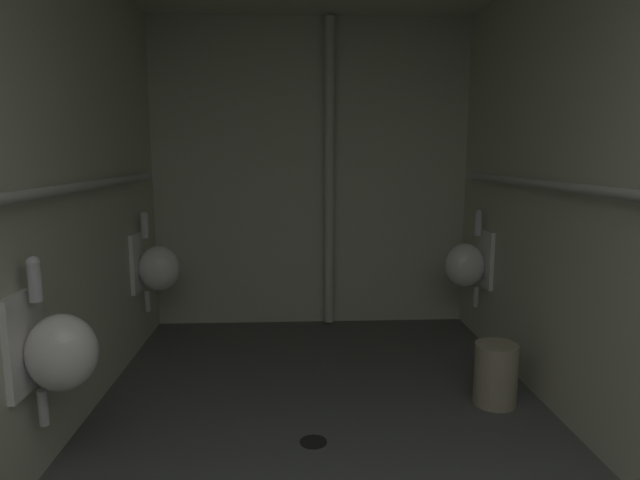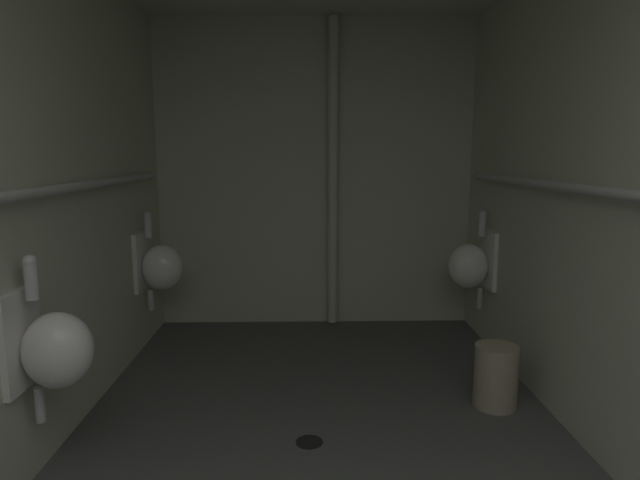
# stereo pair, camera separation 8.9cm
# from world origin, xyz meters

# --- Properties ---
(floor) EXTENTS (2.77, 4.64, 0.08)m
(floor) POSITION_xyz_m (0.00, 2.26, -0.04)
(floor) COLOR #4C4F4C
(floor) RESTS_ON ground
(wall_left) EXTENTS (0.06, 4.64, 2.57)m
(wall_left) POSITION_xyz_m (-1.35, 2.26, 1.28)
(wall_left) COLOR beige
(wall_left) RESTS_ON ground
(wall_right) EXTENTS (0.06, 4.64, 2.57)m
(wall_right) POSITION_xyz_m (1.35, 2.26, 1.28)
(wall_right) COLOR beige
(wall_right) RESTS_ON ground
(wall_back) EXTENTS (2.77, 0.06, 2.57)m
(wall_back) POSITION_xyz_m (0.00, 4.55, 1.28)
(wall_back) COLOR beige
(wall_back) RESTS_ON ground
(urinal_left_mid) EXTENTS (0.32, 0.30, 0.76)m
(urinal_left_mid) POSITION_xyz_m (-1.18, 2.22, 0.63)
(urinal_left_mid) COLOR white
(urinal_left_far) EXTENTS (0.32, 0.30, 0.76)m
(urinal_left_far) POSITION_xyz_m (-1.18, 3.93, 0.63)
(urinal_left_far) COLOR white
(urinal_right_mid) EXTENTS (0.32, 0.30, 0.76)m
(urinal_right_mid) POSITION_xyz_m (1.18, 3.93, 0.63)
(urinal_right_mid) COLOR white
(supply_pipe_left) EXTENTS (0.06, 3.84, 0.06)m
(supply_pipe_left) POSITION_xyz_m (-1.26, 2.24, 1.29)
(supply_pipe_left) COLOR #B2B2B2
(supply_pipe_right) EXTENTS (0.06, 3.87, 0.06)m
(supply_pipe_right) POSITION_xyz_m (1.26, 2.22, 1.29)
(supply_pipe_right) COLOR #B2B2B2
(standpipe_back_wall) EXTENTS (0.08, 0.08, 2.52)m
(standpipe_back_wall) POSITION_xyz_m (0.15, 4.44, 1.28)
(standpipe_back_wall) COLOR beige
(standpipe_back_wall) RESTS_ON ground
(floor_drain) EXTENTS (0.14, 0.14, 0.01)m
(floor_drain) POSITION_xyz_m (-0.06, 2.52, 0.00)
(floor_drain) COLOR black
(floor_drain) RESTS_ON ground
(waste_bin) EXTENTS (0.25, 0.25, 0.37)m
(waste_bin) POSITION_xyz_m (1.03, 2.90, 0.18)
(waste_bin) COLOR #9E937A
(waste_bin) RESTS_ON ground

